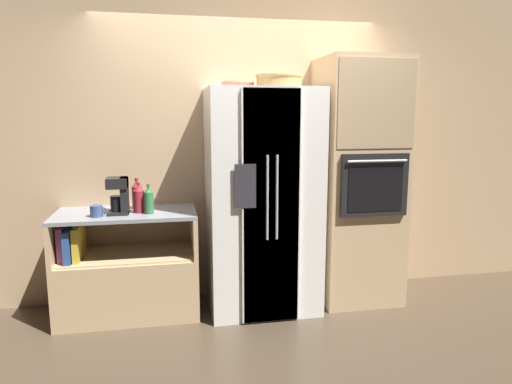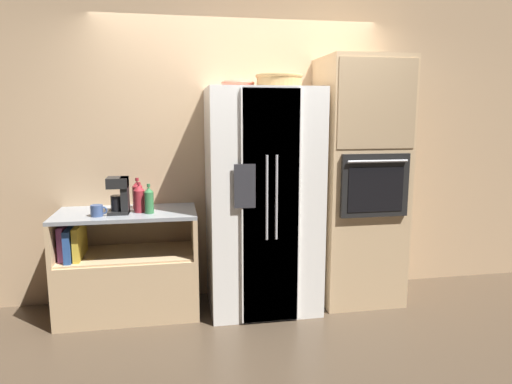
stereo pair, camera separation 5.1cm
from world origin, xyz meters
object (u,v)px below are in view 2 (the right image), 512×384
Objects in this scene: wicker_basket at (279,80)px; bottle_wide at (149,200)px; refrigerator at (262,201)px; wall_oven at (359,182)px; bottle_short at (139,198)px; mug at (97,211)px; fruit_bowl at (238,83)px; coffee_maker at (120,194)px; bottle_tall at (138,194)px.

wicker_basket is 1.59× the size of bottle_wide.
wall_oven is at bearing 2.31° from refrigerator.
bottle_short is at bearing 145.06° from bottle_wide.
wicker_basket is 1.78m from mug.
fruit_bowl reaches higher than refrigerator.
fruit_bowl reaches higher than coffee_maker.
fruit_bowl is at bearing 177.69° from wall_oven.
bottle_short is 1.94× the size of mug.
coffee_maker reaches higher than bottle_short.
coffee_maker is (-0.12, -0.18, 0.04)m from bottle_tall.
bottle_wide is 0.41m from mug.
refrigerator is 6.40× the size of coffee_maker.
mug is (-1.46, -0.04, -1.02)m from wicker_basket.
refrigerator reaches higher than bottle_tall.
wall_oven is 8.62× the size of bottle_short.
coffee_maker reaches higher than bottle_wide.
coffee_maker is (-0.97, -0.08, -0.88)m from fruit_bowl.
bottle_tall is at bearing 98.71° from bottle_short.
refrigerator reaches higher than bottle_wide.
bottle_short is (-1.15, 0.06, -0.95)m from wicker_basket.
wall_oven reaches higher than wicker_basket.
wicker_basket is 1.54× the size of bottle_short.
fruit_bowl is at bearing 4.35° from bottle_short.
bottle_tall is (-1.04, 0.18, 0.06)m from refrigerator.
bottle_short is at bearing 177.24° from wicker_basket.
wicker_basket reaches higher than mug.
coffee_maker is at bearing 178.46° from wicker_basket.
refrigerator is at bearing 162.93° from wicker_basket.
bottle_wide is at bearing -34.94° from bottle_short.
bottle_short is 1.03× the size of bottle_wide.
wall_oven is 8.91× the size of bottle_wide.
wicker_basket is (-0.75, -0.07, 0.86)m from wall_oven.
wicker_basket is at bearing -17.07° from refrigerator.
bottle_tall is at bearing 41.37° from mug.
coffee_maker is (-1.16, -0.00, 0.10)m from refrigerator.
bottle_wide is (-0.94, -0.04, 0.05)m from refrigerator.
mug is (-2.22, -0.12, -0.15)m from wall_oven.
fruit_bowl is (-0.19, 0.08, 0.98)m from refrigerator.
wicker_basket is 1.49m from bottle_short.
fruit_bowl is at bearing 9.06° from bottle_wide.
wicker_basket is 1.58m from coffee_maker.
fruit_bowl reaches higher than mug.
wicker_basket is at bearing -20.23° from fruit_bowl.
wall_oven is at bearing -2.31° from fruit_bowl.
bottle_short is at bearing -81.29° from bottle_tall.
wicker_basket reaches higher than bottle_wide.
wall_oven reaches higher than mug.
wall_oven reaches higher than refrigerator.
refrigerator reaches higher than coffee_maker.
bottle_tall is at bearing 173.33° from fruit_bowl.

